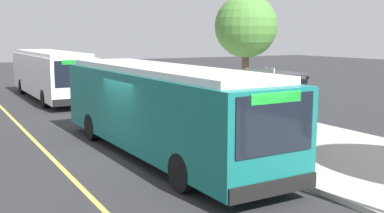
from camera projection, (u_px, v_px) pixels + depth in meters
ground_plane at (128, 157)px, 15.31m from camera, size 120.00×120.00×0.00m
sidewalk_curb at (274, 136)px, 18.16m from camera, size 44.00×6.40×0.15m
lane_stripe_center at (60, 166)px, 14.25m from camera, size 36.00×0.14×0.01m
transit_bus_main at (160, 107)px, 15.24m from camera, size 11.52×2.90×2.95m
transit_bus_second at (50, 73)px, 29.15m from camera, size 11.76×2.65×2.95m
bus_shelter at (269, 91)px, 17.23m from camera, size 2.90×1.60×2.48m
waiting_bench at (266, 125)px, 17.36m from camera, size 1.60×0.48×0.95m
route_sign_post at (269, 99)px, 14.65m from camera, size 0.44×0.08×2.80m
pedestrian_commuter at (245, 116)px, 16.52m from camera, size 0.24×0.40×1.69m
street_tree_near_shelter at (246, 27)px, 23.26m from camera, size 3.11×3.11×5.78m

